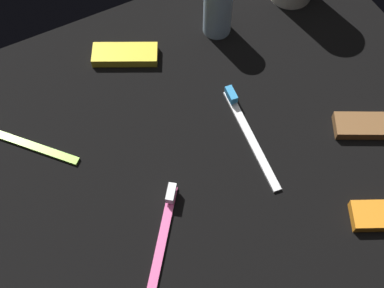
% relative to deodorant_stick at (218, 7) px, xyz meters
% --- Properties ---
extents(ground_plane, '(0.84, 0.64, 0.01)m').
position_rel_deodorant_stick_xyz_m(ground_plane, '(-0.15, -0.19, -0.06)').
color(ground_plane, black).
extents(deodorant_stick, '(0.05, 0.05, 0.10)m').
position_rel_deodorant_stick_xyz_m(deodorant_stick, '(0.00, 0.00, 0.00)').
color(deodorant_stick, silver).
rests_on(deodorant_stick, ground_plane).
extents(toothbrush_pink, '(0.12, 0.15, 0.02)m').
position_rel_deodorant_stick_xyz_m(toothbrush_pink, '(-0.24, -0.29, -0.04)').
color(toothbrush_pink, '#E55999').
rests_on(toothbrush_pink, ground_plane).
extents(toothbrush_white, '(0.03, 0.18, 0.02)m').
position_rel_deodorant_stick_xyz_m(toothbrush_white, '(-0.06, -0.20, -0.04)').
color(toothbrush_white, white).
rests_on(toothbrush_white, ground_plane).
extents(toothbrush_lime, '(0.13, 0.14, 0.02)m').
position_rel_deodorant_stick_xyz_m(toothbrush_lime, '(-0.37, -0.06, -0.04)').
color(toothbrush_lime, '#8CD133').
rests_on(toothbrush_lime, ground_plane).
extents(snack_bar_brown, '(0.11, 0.08, 0.01)m').
position_rel_deodorant_stick_xyz_m(snack_bar_brown, '(0.11, -0.28, -0.04)').
color(snack_bar_brown, brown).
rests_on(snack_bar_brown, ground_plane).
extents(snack_bar_yellow, '(0.11, 0.08, 0.01)m').
position_rel_deodorant_stick_xyz_m(snack_bar_yellow, '(-0.16, 0.01, -0.04)').
color(snack_bar_yellow, yellow).
rests_on(snack_bar_yellow, ground_plane).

